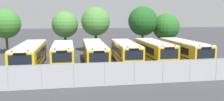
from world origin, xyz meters
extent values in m
plane|color=#38383D|center=(0.00, 0.00, 0.00)|extent=(160.00, 160.00, 0.00)
cube|color=yellow|center=(-9.37, -0.12, 1.40)|extent=(2.59, 11.15, 2.10)
cube|color=white|center=(-9.37, -0.12, 2.51)|extent=(2.54, 10.93, 0.12)
cube|color=black|center=(-9.35, -5.76, 0.53)|extent=(2.59, 0.17, 0.36)
cube|color=black|center=(-9.35, -5.71, 1.78)|extent=(2.08, 0.07, 1.01)
cube|color=black|center=(-8.08, 0.19, 1.73)|extent=(0.08, 8.69, 0.76)
cube|color=black|center=(-10.66, 0.18, 1.73)|extent=(0.08, 8.69, 0.76)
cube|color=black|center=(-9.37, -0.12, 0.98)|extent=(2.61, 11.26, 0.10)
sphere|color=red|center=(-8.65, -5.53, 2.61)|extent=(0.18, 0.18, 0.18)
sphere|color=red|center=(-10.05, -5.54, 2.61)|extent=(0.18, 0.18, 0.18)
cube|color=black|center=(-9.35, -5.72, 2.35)|extent=(1.14, 0.08, 0.24)
cylinder|color=black|center=(-8.22, -4.28, 0.50)|extent=(0.28, 1.00, 1.00)
cylinder|color=black|center=(-10.48, -4.29, 0.50)|extent=(0.28, 1.00, 1.00)
cylinder|color=black|center=(-8.26, 3.66, 0.50)|extent=(0.28, 1.00, 1.00)
cylinder|color=black|center=(-10.52, 3.65, 0.50)|extent=(0.28, 1.00, 1.00)
cube|color=yellow|center=(-5.69, 0.06, 1.37)|extent=(2.51, 9.15, 2.05)
cube|color=white|center=(-5.69, 0.06, 2.46)|extent=(2.46, 8.96, 0.12)
cube|color=black|center=(-5.63, -4.57, 0.53)|extent=(2.43, 0.20, 0.36)
cube|color=black|center=(-5.63, -4.52, 1.74)|extent=(1.95, 0.09, 0.98)
cube|color=black|center=(-4.49, 0.38, 1.70)|extent=(0.14, 7.11, 0.74)
cube|color=black|center=(-6.91, 0.34, 1.70)|extent=(0.14, 7.11, 0.74)
cube|color=black|center=(-5.69, 0.06, 0.96)|extent=(2.54, 9.24, 0.10)
sphere|color=red|center=(-4.98, -4.34, 2.56)|extent=(0.18, 0.18, 0.18)
sphere|color=red|center=(-6.29, -4.36, 2.56)|extent=(0.18, 0.18, 0.18)
cube|color=black|center=(-5.63, -4.53, 2.30)|extent=(1.07, 0.10, 0.24)
cylinder|color=black|center=(-4.60, -3.08, 0.50)|extent=(0.29, 1.00, 1.00)
cylinder|color=black|center=(-6.70, -3.11, 0.50)|extent=(0.29, 1.00, 1.00)
cylinder|color=black|center=(-4.68, 2.83, 0.50)|extent=(0.29, 1.00, 1.00)
cylinder|color=black|center=(-6.78, 2.80, 0.50)|extent=(0.29, 1.00, 1.00)
cube|color=yellow|center=(-1.97, 0.17, 1.39)|extent=(2.50, 11.27, 2.08)
cube|color=white|center=(-1.97, 0.17, 2.49)|extent=(2.45, 11.05, 0.12)
cube|color=black|center=(-2.04, -5.53, 0.53)|extent=(2.41, 0.19, 0.36)
cube|color=black|center=(-2.04, -5.48, 1.77)|extent=(1.93, 0.09, 1.00)
cube|color=black|center=(-0.77, 0.45, 1.72)|extent=(0.15, 8.77, 0.75)
cube|color=black|center=(-3.16, 0.48, 1.72)|extent=(0.15, 8.77, 0.75)
cube|color=black|center=(-1.97, 0.17, 0.97)|extent=(2.53, 11.39, 0.10)
sphere|color=red|center=(-1.39, -5.31, 2.59)|extent=(0.18, 0.18, 0.18)
sphere|color=red|center=(-2.69, -5.30, 2.59)|extent=(0.18, 0.18, 0.18)
cube|color=black|center=(-2.04, -5.49, 2.33)|extent=(1.06, 0.09, 0.24)
cylinder|color=black|center=(-0.99, -4.07, 0.50)|extent=(0.29, 1.00, 1.00)
cylinder|color=black|center=(-3.06, -4.04, 0.50)|extent=(0.29, 1.00, 1.00)
cylinder|color=black|center=(-0.88, 3.97, 0.50)|extent=(0.29, 1.00, 1.00)
cylinder|color=black|center=(-2.96, 4.00, 0.50)|extent=(0.29, 1.00, 1.00)
cube|color=yellow|center=(1.89, 0.07, 1.39)|extent=(2.64, 9.21, 2.09)
cube|color=white|center=(1.89, 0.07, 2.50)|extent=(2.59, 9.02, 0.12)
cube|color=black|center=(1.75, -4.57, 0.53)|extent=(2.42, 0.23, 0.36)
cube|color=black|center=(1.75, -4.52, 1.77)|extent=(1.94, 0.12, 1.00)
cube|color=black|center=(3.10, 0.34, 1.73)|extent=(0.25, 7.13, 0.75)
cube|color=black|center=(0.69, 0.41, 1.73)|extent=(0.25, 7.13, 0.75)
cube|color=black|center=(1.89, 0.07, 0.98)|extent=(2.66, 9.30, 0.10)
sphere|color=red|center=(2.41, -4.37, 2.60)|extent=(0.18, 0.18, 0.18)
sphere|color=red|center=(1.11, -4.33, 2.60)|extent=(0.18, 0.18, 0.18)
cube|color=black|center=(1.75, -4.53, 2.34)|extent=(1.07, 0.11, 0.24)
cylinder|color=black|center=(2.84, -3.13, 0.50)|extent=(0.31, 1.01, 1.00)
cylinder|color=black|center=(0.75, -3.07, 0.50)|extent=(0.31, 1.01, 1.00)
cylinder|color=black|center=(3.01, 2.81, 0.50)|extent=(0.31, 1.01, 1.00)
cylinder|color=black|center=(0.93, 2.87, 0.50)|extent=(0.31, 1.01, 1.00)
cube|color=yellow|center=(5.53, -0.03, 1.43)|extent=(2.58, 9.25, 2.16)
cube|color=white|center=(5.53, -0.03, 2.57)|extent=(2.53, 9.07, 0.12)
cube|color=black|center=(5.59, -4.72, 0.53)|extent=(2.51, 0.19, 0.36)
cube|color=black|center=(5.59, -4.67, 1.82)|extent=(2.02, 0.09, 1.03)
cube|color=black|center=(6.77, 0.28, 1.77)|extent=(0.14, 7.19, 0.78)
cube|color=black|center=(4.27, 0.25, 1.77)|extent=(0.14, 7.19, 0.78)
cube|color=black|center=(5.53, -0.03, 1.00)|extent=(2.60, 9.35, 0.10)
sphere|color=red|center=(6.26, -4.49, 2.67)|extent=(0.18, 0.18, 0.18)
sphere|color=red|center=(4.91, -4.50, 2.67)|extent=(0.18, 0.18, 0.18)
cube|color=black|center=(5.59, -4.68, 2.41)|extent=(1.11, 0.09, 0.24)
cylinder|color=black|center=(6.66, -3.23, 0.50)|extent=(0.29, 1.00, 1.00)
cylinder|color=black|center=(4.48, -3.26, 0.50)|extent=(0.29, 1.00, 1.00)
cylinder|color=black|center=(6.58, 2.79, 0.50)|extent=(0.29, 1.00, 1.00)
cylinder|color=black|center=(4.40, 2.76, 0.50)|extent=(0.29, 1.00, 1.00)
cube|color=yellow|center=(9.44, -0.24, 1.42)|extent=(2.73, 9.92, 2.15)
cube|color=white|center=(9.44, -0.24, 2.56)|extent=(2.67, 9.73, 0.12)
cube|color=black|center=(9.53, -5.24, 0.53)|extent=(2.60, 0.21, 0.36)
cube|color=black|center=(9.53, -5.19, 1.81)|extent=(2.09, 0.10, 1.03)
cube|color=black|center=(10.72, 0.09, 1.77)|extent=(0.18, 7.70, 0.77)
cube|color=black|center=(8.14, 0.04, 1.77)|extent=(0.18, 7.70, 0.77)
cube|color=black|center=(9.44, -0.24, 0.99)|extent=(2.76, 10.02, 0.10)
sphere|color=red|center=(10.23, -5.01, 2.66)|extent=(0.18, 0.18, 0.18)
sphere|color=red|center=(8.83, -5.04, 2.66)|extent=(0.18, 0.18, 0.18)
cube|color=black|center=(9.53, -5.20, 2.40)|extent=(1.15, 0.10, 0.24)
cylinder|color=black|center=(10.63, -3.75, 0.50)|extent=(0.30, 1.01, 1.00)
cylinder|color=black|center=(8.37, -3.80, 0.50)|extent=(0.30, 1.01, 1.00)
cylinder|color=black|center=(10.51, 2.92, 0.50)|extent=(0.30, 1.01, 1.00)
cylinder|color=black|center=(8.25, 2.88, 0.50)|extent=(0.30, 1.01, 1.00)
cylinder|color=#4C3823|center=(-14.52, 10.09, 1.45)|extent=(0.37, 0.37, 2.91)
sphere|color=#387A2D|center=(-14.52, 10.09, 4.59)|extent=(4.48, 4.48, 4.48)
sphere|color=#387A2D|center=(-14.81, 10.28, 4.39)|extent=(2.67, 2.67, 2.67)
cylinder|color=#4C3823|center=(-5.72, 11.40, 1.38)|extent=(0.44, 0.44, 2.76)
sphere|color=#478438|center=(-5.72, 11.40, 4.38)|extent=(4.31, 4.31, 4.31)
sphere|color=#478438|center=(-6.17, 11.58, 4.87)|extent=(2.79, 2.79, 2.79)
cylinder|color=#4C3823|center=(-0.81, 9.88, 1.58)|extent=(0.46, 0.46, 3.17)
sphere|color=#478438|center=(-0.81, 9.88, 4.90)|extent=(4.63, 4.63, 4.63)
sphere|color=#478438|center=(-1.42, 9.67, 5.31)|extent=(3.12, 3.12, 3.12)
cylinder|color=#4C3823|center=(7.45, 11.14, 1.50)|extent=(0.43, 0.43, 3.00)
sphere|color=#1E561E|center=(7.45, 11.14, 4.88)|extent=(5.03, 5.03, 5.03)
sphere|color=#1E561E|center=(7.09, 10.76, 5.03)|extent=(3.00, 3.00, 3.00)
cylinder|color=#4C3823|center=(11.99, 11.88, 1.00)|extent=(0.34, 0.34, 2.00)
sphere|color=#286623|center=(11.99, 11.88, 3.80)|extent=(4.80, 4.80, 4.80)
sphere|color=#286623|center=(11.65, 11.64, 4.15)|extent=(2.89, 2.89, 2.89)
cylinder|color=#9EA0A3|center=(-9.56, -9.19, 1.03)|extent=(0.07, 0.07, 2.05)
cylinder|color=#9EA0A3|center=(-7.04, -9.19, 1.03)|extent=(0.07, 0.07, 2.05)
cylinder|color=#9EA0A3|center=(-4.51, -9.19, 1.03)|extent=(0.07, 0.07, 2.05)
cylinder|color=#9EA0A3|center=(-1.98, -9.19, 1.03)|extent=(0.07, 0.07, 2.05)
cylinder|color=#9EA0A3|center=(0.54, -9.19, 1.03)|extent=(0.07, 0.07, 2.05)
cylinder|color=#9EA0A3|center=(3.07, -9.19, 1.03)|extent=(0.07, 0.07, 2.05)
cylinder|color=#9EA0A3|center=(5.60, -9.19, 1.03)|extent=(0.07, 0.07, 2.05)
cylinder|color=#9EA0A3|center=(8.12, -9.19, 1.03)|extent=(0.07, 0.07, 2.05)
cube|color=#ADB2B7|center=(0.54, -9.19, 1.03)|extent=(25.26, 0.02, 2.01)
cylinder|color=#9EA0A3|center=(0.54, -9.19, 2.02)|extent=(25.26, 0.04, 0.04)
cone|color=#EA5914|center=(-4.27, -7.57, 0.27)|extent=(0.41, 0.41, 0.54)
camera|label=1|loc=(-4.55, -27.83, 5.86)|focal=37.50mm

